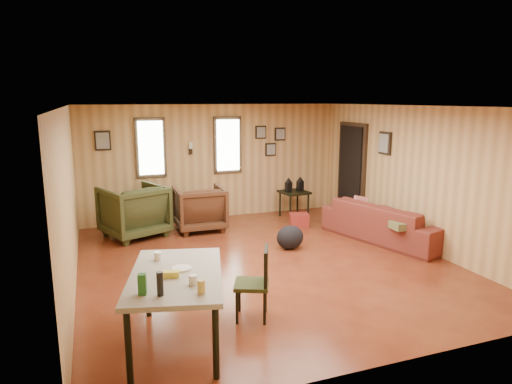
{
  "coord_description": "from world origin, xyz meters",
  "views": [
    {
      "loc": [
        -2.45,
        -6.28,
        2.51
      ],
      "look_at": [
        0.0,
        0.4,
        1.05
      ],
      "focal_mm": 32.0,
      "sensor_mm": 36.0,
      "label": 1
    }
  ],
  "objects_px": {
    "side_table": "(294,190)",
    "recliner_green": "(134,209)",
    "sofa": "(386,215)",
    "dining_table": "(176,280)",
    "end_table": "(152,207)",
    "recliner_brown": "(200,206)"
  },
  "relations": [
    {
      "from": "recliner_brown",
      "to": "end_table",
      "type": "bearing_deg",
      "value": -39.96
    },
    {
      "from": "end_table",
      "to": "side_table",
      "type": "distance_m",
      "value": 2.98
    },
    {
      "from": "end_table",
      "to": "dining_table",
      "type": "distance_m",
      "value": 4.8
    },
    {
      "from": "sofa",
      "to": "side_table",
      "type": "distance_m",
      "value": 2.22
    },
    {
      "from": "dining_table",
      "to": "side_table",
      "type": "bearing_deg",
      "value": 66.68
    },
    {
      "from": "sofa",
      "to": "dining_table",
      "type": "xyz_separation_m",
      "value": [
        -4.19,
        -2.28,
        0.25
      ]
    },
    {
      "from": "recliner_brown",
      "to": "end_table",
      "type": "relative_size",
      "value": 1.44
    },
    {
      "from": "recliner_green",
      "to": "side_table",
      "type": "xyz_separation_m",
      "value": [
        3.36,
        0.24,
        0.07
      ]
    },
    {
      "from": "sofa",
      "to": "recliner_brown",
      "type": "height_order",
      "value": "recliner_brown"
    },
    {
      "from": "end_table",
      "to": "recliner_green",
      "type": "bearing_deg",
      "value": -120.91
    },
    {
      "from": "recliner_green",
      "to": "end_table",
      "type": "bearing_deg",
      "value": -143.14
    },
    {
      "from": "dining_table",
      "to": "recliner_brown",
      "type": "bearing_deg",
      "value": 87.89
    },
    {
      "from": "sofa",
      "to": "end_table",
      "type": "height_order",
      "value": "sofa"
    },
    {
      "from": "sofa",
      "to": "dining_table",
      "type": "bearing_deg",
      "value": 102.05
    },
    {
      "from": "end_table",
      "to": "side_table",
      "type": "xyz_separation_m",
      "value": [
        2.93,
        -0.47,
        0.23
      ]
    },
    {
      "from": "recliner_brown",
      "to": "recliner_green",
      "type": "relative_size",
      "value": 0.89
    },
    {
      "from": "recliner_green",
      "to": "end_table",
      "type": "relative_size",
      "value": 1.62
    },
    {
      "from": "recliner_brown",
      "to": "side_table",
      "type": "height_order",
      "value": "recliner_brown"
    },
    {
      "from": "side_table",
      "to": "recliner_green",
      "type": "bearing_deg",
      "value": -175.84
    },
    {
      "from": "recliner_brown",
      "to": "end_table",
      "type": "height_order",
      "value": "recliner_brown"
    },
    {
      "from": "recliner_green",
      "to": "dining_table",
      "type": "height_order",
      "value": "recliner_green"
    },
    {
      "from": "end_table",
      "to": "side_table",
      "type": "bearing_deg",
      "value": -9.02
    }
  ]
}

